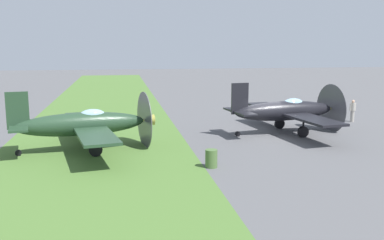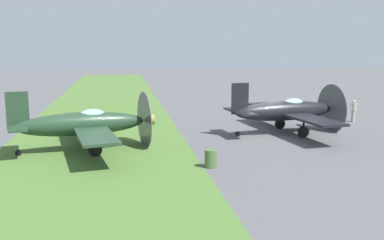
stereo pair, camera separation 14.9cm
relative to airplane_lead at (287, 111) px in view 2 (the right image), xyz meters
name	(u,v)px [view 2 (the right image)]	position (x,y,z in m)	size (l,w,h in m)	color
ground_plane	(266,135)	(0.45, -1.61, -1.55)	(160.00, 160.00, 0.00)	#515154
grass_verge	(97,141)	(0.45, -12.65, -1.54)	(120.00, 11.00, 0.01)	#476B2D
airplane_lead	(287,111)	(0.00, 0.00, 0.00)	(10.43, 8.30, 3.69)	black
airplane_wingman	(84,124)	(2.78, -13.21, -0.01)	(10.38, 8.28, 3.67)	#233D28
ground_crew_chief	(353,110)	(-3.33, 6.79, -0.63)	(0.38, 0.60, 1.73)	#9E998E
fuel_drum	(211,159)	(7.41, -6.82, -1.10)	(0.60, 0.60, 0.90)	#476633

